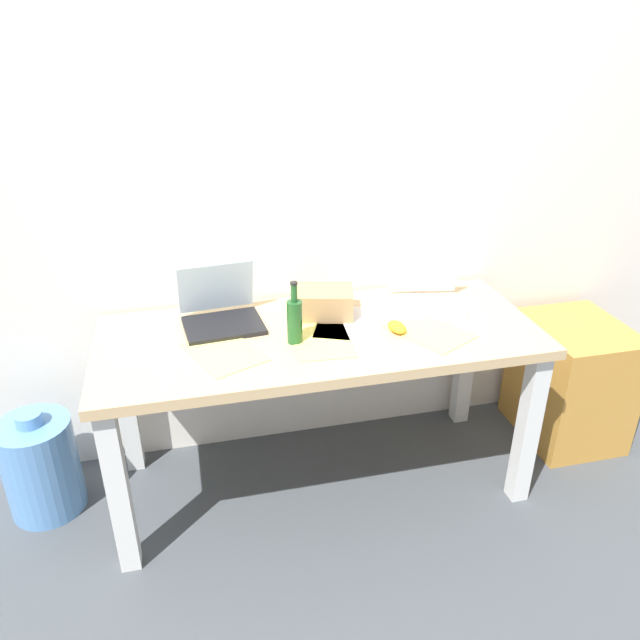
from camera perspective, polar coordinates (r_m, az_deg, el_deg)
name	(u,v)px	position (r m, az deg, el deg)	size (l,w,h in m)	color
ground_plane	(320,480)	(2.73, 0.00, -14.63)	(8.00, 8.00, 0.00)	#42474C
back_wall	(297,156)	(2.50, -2.19, 15.02)	(5.20, 0.08, 2.60)	silver
desk	(320,355)	(2.37, 0.00, -3.28)	(1.67, 0.68, 0.72)	tan
laptop_left	(221,312)	(2.39, -9.21, 0.72)	(0.32, 0.28, 0.23)	black
laptop_right	(426,294)	(2.56, 9.85, 2.38)	(0.32, 0.29, 0.21)	silver
beer_bottle	(295,320)	(2.21, -2.38, 0.02)	(0.06, 0.06, 0.24)	#1E5123
computer_mouse	(397,327)	(2.34, 7.18, -0.66)	(0.06, 0.10, 0.03)	gold
cardboard_box	(325,302)	(2.43, 0.45, 1.65)	(0.22, 0.17, 0.11)	tan
paper_sheet_front_right	(430,331)	(2.36, 10.17, -1.05)	(0.21, 0.30, 0.00)	#F4E06B
paper_sheet_near_back	(345,322)	(2.39, 2.34, -0.21)	(0.21, 0.30, 0.00)	white
paper_sheet_front_left	(224,352)	(2.21, -8.94, -2.96)	(0.21, 0.30, 0.00)	#F4E06B
paper_sheet_center	(321,340)	(2.26, 0.13, -1.85)	(0.21, 0.30, 0.00)	#F4E06B
water_cooler_jug	(41,466)	(2.71, -24.55, -12.23)	(0.29, 0.29, 0.46)	#598CC6
filing_cabinet	(570,381)	(3.07, 22.26, -5.26)	(0.40, 0.48, 0.57)	#C68938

